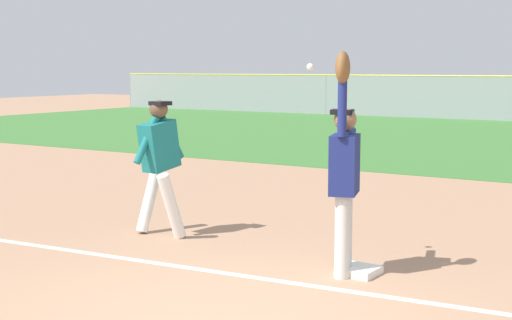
# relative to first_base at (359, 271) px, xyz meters

# --- Properties ---
(ground_plane) EXTENTS (77.42, 77.42, 0.00)m
(ground_plane) POSITION_rel_first_base_xyz_m (-0.48, -1.89, -0.04)
(ground_plane) COLOR tan
(chalk_foul_line) EXTENTS (11.97, 0.99, 0.01)m
(chalk_foul_line) POSITION_rel_first_base_xyz_m (-4.00, -0.90, -0.04)
(chalk_foul_line) COLOR white
(chalk_foul_line) RESTS_ON ground_plane
(first_base) EXTENTS (0.40, 0.40, 0.08)m
(first_base) POSITION_rel_first_base_xyz_m (0.00, 0.00, 0.00)
(first_base) COLOR white
(first_base) RESTS_ON ground_plane
(fielder) EXTENTS (0.39, 0.88, 2.28)m
(fielder) POSITION_rel_first_base_xyz_m (-0.12, -0.13, 1.08)
(fielder) COLOR silver
(fielder) RESTS_ON ground_plane
(runner) EXTENTS (0.74, 0.85, 1.72)m
(runner) POSITION_rel_first_base_xyz_m (-2.87, 0.32, 0.96)
(runner) COLOR white
(runner) RESTS_ON ground_plane
(baseball) EXTENTS (0.07, 0.07, 0.07)m
(baseball) POSITION_rel_first_base_xyz_m (-0.64, 0.09, 2.09)
(baseball) COLOR white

